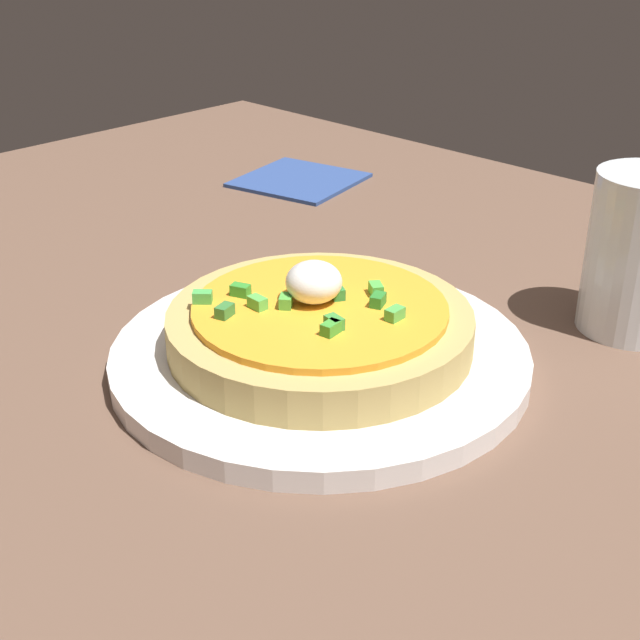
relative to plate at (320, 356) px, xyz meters
The scene contains 5 objects.
dining_table 6.13cm from the plate, 97.29° to the left, with size 126.80×87.22×2.53cm, color brown.
plate is the anchor object (origin of this frame).
pizza 2.35cm from the plate, behind, with size 20.66×20.66×5.92cm.
cup_far 24.20cm from the plate, 58.18° to the left, with size 7.79×7.79×11.85cm.
napkin 40.80cm from the plate, 137.38° to the left, with size 11.90×11.90×0.40cm, color #2D4787.
Camera 1 is at (37.55, -43.66, 32.72)cm, focal length 49.49 mm.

